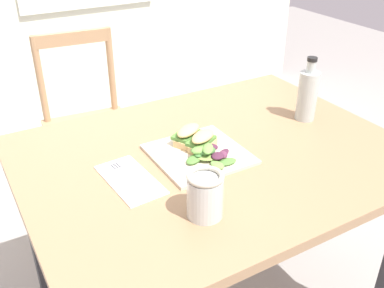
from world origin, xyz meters
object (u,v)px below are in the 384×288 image
(plate_lunch, at_px, (199,154))
(sandwich_half_back, at_px, (188,135))
(sandwich_half_front, at_px, (203,141))
(bottle_cold_brew, at_px, (307,97))
(dining_table, at_px, (214,188))
(chair_wooden_far, at_px, (89,126))
(fork_on_napkin, at_px, (127,176))
(mason_jar_iced_tea, at_px, (205,197))

(plate_lunch, relative_size, sandwich_half_back, 2.39)
(sandwich_half_front, xyz_separation_m, bottle_cold_brew, (0.42, 0.02, 0.04))
(dining_table, distance_m, sandwich_half_front, 0.18)
(bottle_cold_brew, bearing_deg, sandwich_half_back, 175.32)
(plate_lunch, bearing_deg, dining_table, -6.82)
(bottle_cold_brew, bearing_deg, chair_wooden_far, 119.86)
(dining_table, xyz_separation_m, sandwich_half_back, (-0.05, 0.07, 0.17))
(sandwich_half_back, bearing_deg, chair_wooden_far, 94.46)
(fork_on_napkin, bearing_deg, mason_jar_iced_tea, -67.70)
(dining_table, bearing_deg, sandwich_half_front, 148.81)
(sandwich_half_front, height_order, bottle_cold_brew, bottle_cold_brew)
(dining_table, bearing_deg, plate_lunch, 173.18)
(sandwich_half_front, bearing_deg, fork_on_napkin, -176.70)
(mason_jar_iced_tea, bearing_deg, bottle_cold_brew, 25.78)
(sandwich_half_front, relative_size, bottle_cold_brew, 0.50)
(chair_wooden_far, distance_m, mason_jar_iced_tea, 1.22)
(chair_wooden_far, xyz_separation_m, sandwich_half_back, (0.07, -0.85, 0.33))
(dining_table, height_order, sandwich_half_back, sandwich_half_back)
(dining_table, relative_size, plate_lunch, 4.31)
(plate_lunch, relative_size, mason_jar_iced_tea, 2.26)
(dining_table, relative_size, sandwich_half_back, 10.31)
(bottle_cold_brew, relative_size, mason_jar_iced_tea, 1.88)
(fork_on_napkin, xyz_separation_m, mason_jar_iced_tea, (0.10, -0.25, 0.05))
(chair_wooden_far, relative_size, bottle_cold_brew, 3.97)
(dining_table, relative_size, chair_wooden_far, 1.31)
(fork_on_napkin, relative_size, mason_jar_iced_tea, 1.59)
(sandwich_half_back, bearing_deg, dining_table, -55.14)
(sandwich_half_back, distance_m, bottle_cold_brew, 0.45)
(bottle_cold_brew, xyz_separation_m, mason_jar_iced_tea, (-0.57, -0.28, -0.03))
(sandwich_half_back, relative_size, mason_jar_iced_tea, 0.95)
(plate_lunch, bearing_deg, sandwich_half_front, 32.75)
(sandwich_half_front, distance_m, mason_jar_iced_tea, 0.30)
(plate_lunch, xyz_separation_m, bottle_cold_brew, (0.44, 0.03, 0.07))
(chair_wooden_far, height_order, mason_jar_iced_tea, chair_wooden_far)
(dining_table, xyz_separation_m, sandwich_half_front, (-0.03, 0.02, 0.17))
(sandwich_half_back, xyz_separation_m, mason_jar_iced_tea, (-0.13, -0.31, 0.01))
(dining_table, distance_m, plate_lunch, 0.15)
(mason_jar_iced_tea, bearing_deg, dining_table, 52.54)
(chair_wooden_far, relative_size, mason_jar_iced_tea, 7.45)
(sandwich_half_front, distance_m, sandwich_half_back, 0.06)
(chair_wooden_far, relative_size, fork_on_napkin, 4.68)
(mason_jar_iced_tea, bearing_deg, sandwich_half_front, 59.80)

